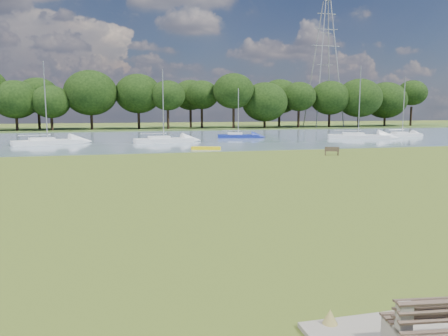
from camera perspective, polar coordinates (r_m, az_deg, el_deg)
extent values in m
plane|color=#596321|center=(21.18, 1.42, -3.95)|extent=(220.00, 220.00, 0.00)
cube|color=slate|center=(62.38, -8.85, 3.79)|extent=(220.00, 40.00, 0.10)
cube|color=#4C6626|center=(92.26, -10.53, 5.05)|extent=(220.00, 20.00, 0.40)
cube|color=gray|center=(8.48, 22.45, -17.64)|extent=(0.26, 0.22, 0.59)
cube|color=brown|center=(9.22, 25.90, -16.97)|extent=(1.98, 0.68, 0.04)
cube|color=brown|center=(8.89, 26.99, -15.72)|extent=(1.95, 0.40, 0.47)
cube|color=brown|center=(41.23, 13.10, 1.91)|extent=(0.20, 0.39, 0.40)
cube|color=brown|center=(41.38, 14.66, 1.88)|extent=(0.20, 0.39, 0.40)
cube|color=brown|center=(41.28, 13.89, 2.17)|extent=(1.36, 0.82, 0.04)
cube|color=brown|center=(41.09, 13.93, 2.43)|extent=(1.24, 0.49, 0.39)
cube|color=yellow|center=(45.09, -2.36, 2.60)|extent=(3.08, 1.59, 0.30)
cylinder|color=#9B9B9B|center=(98.24, 12.48, 13.18)|extent=(0.23, 0.23, 27.06)
cylinder|color=#9B9B9B|center=(100.23, 14.79, 13.00)|extent=(0.23, 0.23, 27.06)
cylinder|color=#9B9B9B|center=(102.17, 11.37, 13.00)|extent=(0.23, 0.23, 27.06)
cylinder|color=#9B9B9B|center=(104.09, 13.60, 12.84)|extent=(0.23, 0.23, 27.06)
cube|color=#9B9B9B|center=(101.62, 13.13, 15.28)|extent=(6.57, 0.14, 0.14)
cube|color=#9B9B9B|center=(102.14, 13.20, 17.24)|extent=(5.45, 0.14, 0.14)
cube|color=#9B9B9B|center=(102.73, 13.26, 19.02)|extent=(4.32, 0.14, 0.14)
cylinder|color=black|center=(89.74, -25.29, 5.75)|extent=(0.52, 0.52, 3.97)
ellipsoid|color=black|center=(89.76, -25.48, 8.84)|extent=(7.28, 7.28, 6.19)
cylinder|color=black|center=(88.64, -20.84, 6.07)|extent=(0.52, 0.52, 4.27)
ellipsoid|color=black|center=(88.67, -21.01, 9.44)|extent=(8.32, 8.32, 7.07)
cylinder|color=black|center=(88.09, -16.28, 5.97)|extent=(0.52, 0.52, 3.37)
ellipsoid|color=black|center=(88.08, -16.38, 8.64)|extent=(9.36, 9.36, 7.96)
cylinder|color=black|center=(88.09, -11.71, 6.22)|extent=(0.52, 0.52, 3.67)
ellipsoid|color=black|center=(88.09, -11.79, 9.13)|extent=(7.28, 7.28, 6.19)
cylinder|color=black|center=(88.64, -7.16, 6.42)|extent=(0.52, 0.52, 3.97)
ellipsoid|color=black|center=(88.66, -7.21, 9.56)|extent=(8.32, 8.32, 7.07)
cylinder|color=black|center=(89.74, -2.69, 6.59)|extent=(0.52, 0.52, 4.27)
ellipsoid|color=black|center=(89.77, -2.71, 9.92)|extent=(9.36, 9.36, 7.96)
cylinder|color=black|center=(91.37, 1.65, 6.33)|extent=(0.52, 0.52, 3.37)
ellipsoid|color=black|center=(91.35, 1.66, 8.92)|extent=(7.28, 7.28, 6.19)
cylinder|color=black|center=(93.49, 5.81, 6.42)|extent=(0.52, 0.52, 3.67)
ellipsoid|color=black|center=(93.48, 5.85, 9.17)|extent=(8.32, 8.32, 7.07)
cylinder|color=black|center=(96.07, 9.77, 6.48)|extent=(0.52, 0.52, 3.97)
ellipsoid|color=black|center=(96.08, 9.84, 9.37)|extent=(9.36, 9.36, 7.96)
cylinder|color=black|center=(99.08, 13.51, 6.50)|extent=(0.52, 0.52, 4.27)
ellipsoid|color=black|center=(99.11, 13.61, 9.52)|extent=(7.28, 7.28, 6.19)
cylinder|color=black|center=(102.49, 17.00, 6.16)|extent=(0.52, 0.52, 3.37)
ellipsoid|color=black|center=(102.47, 17.10, 8.46)|extent=(8.32, 8.32, 7.07)
cylinder|color=black|center=(106.24, 20.27, 6.15)|extent=(0.52, 0.52, 3.67)
ellipsoid|color=black|center=(106.24, 20.38, 8.57)|extent=(9.36, 9.36, 7.96)
cylinder|color=black|center=(110.31, 23.30, 6.12)|extent=(0.52, 0.52, 3.97)
ellipsoid|color=black|center=(110.32, 23.44, 8.64)|extent=(7.28, 7.28, 6.19)
cube|color=white|center=(55.57, -22.05, 3.25)|extent=(8.06, 4.54, 0.72)
cube|color=white|center=(55.43, -22.70, 3.66)|extent=(3.12, 2.49, 0.47)
cylinder|color=#A5A8AD|center=(55.44, -22.30, 8.12)|extent=(0.12, 0.12, 9.14)
cube|color=white|center=(54.79, -7.87, 3.70)|extent=(7.45, 3.00, 0.73)
cube|color=white|center=(54.62, -8.47, 4.14)|extent=(2.73, 1.92, 0.47)
cylinder|color=#A5A8AD|center=(54.65, -7.96, 8.22)|extent=(0.13, 0.13, 8.32)
cube|color=navy|center=(62.46, 1.87, 4.26)|extent=(6.06, 2.83, 0.70)
cube|color=white|center=(62.41, 1.45, 4.65)|extent=(2.27, 1.69, 0.45)
cylinder|color=#A5A8AD|center=(62.34, 1.89, 7.38)|extent=(0.12, 0.12, 6.50)
cube|color=white|center=(70.02, 22.25, 4.06)|extent=(6.12, 2.15, 0.68)
cube|color=white|center=(69.69, 21.96, 4.40)|extent=(2.20, 1.48, 0.44)
cylinder|color=#A5A8AD|center=(69.91, 22.43, 7.57)|extent=(0.12, 0.12, 8.30)
cube|color=white|center=(64.24, 17.11, 4.03)|extent=(8.44, 5.32, 0.73)
cube|color=white|center=(64.13, 16.54, 4.44)|extent=(3.34, 2.78, 0.47)
cylinder|color=#A5A8AD|center=(64.13, 17.29, 8.40)|extent=(0.13, 0.13, 9.50)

